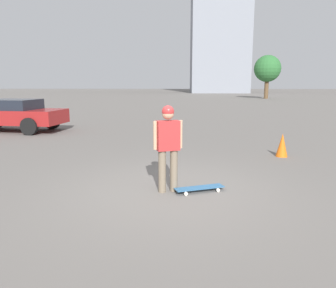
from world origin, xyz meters
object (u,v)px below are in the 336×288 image
skateboard (199,188)px  traffic_cone (282,145)px  car_parked_near (11,114)px  person (168,142)px

skateboard → traffic_cone: traffic_cone is taller
car_parked_near → skateboard: bearing=141.6°
skateboard → traffic_cone: size_ratio=1.51×
traffic_cone → person: bearing=135.4°
person → traffic_cone: (3.11, -3.07, -0.63)m
skateboard → car_parked_near: car_parked_near is taller
skateboard → car_parked_near: bearing=-65.9°
person → traffic_cone: bearing=26.4°
car_parked_near → traffic_cone: (-4.55, -10.00, -0.40)m
person → car_parked_near: person is taller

